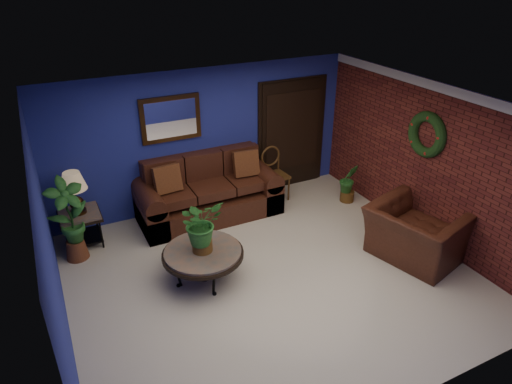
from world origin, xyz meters
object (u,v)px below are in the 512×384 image
sofa (207,195)px  coffee_table (203,254)px  table_lamp (74,188)px  armchair (416,234)px  end_table (80,220)px  side_chair (274,170)px

sofa → coffee_table: bearing=-112.6°
table_lamp → armchair: table_lamp is taller
sofa → coffee_table: (-0.73, -1.75, 0.07)m
sofa → end_table: bearing=-178.9°
coffee_table → side_chair: bearing=40.6°
sofa → side_chair: sofa is taller
sofa → coffee_table: size_ratio=2.15×
sofa → table_lamp: bearing=-178.9°
end_table → armchair: 5.16m
sofa → end_table: (-2.13, -0.04, 0.08)m
side_chair → armchair: bearing=-73.7°
table_lamp → side_chair: bearing=1.2°
table_lamp → end_table: bearing=180.0°
end_table → armchair: size_ratio=0.49×
end_table → side_chair: 3.48m
table_lamp → side_chair: (3.48, 0.07, -0.44)m
coffee_table → table_lamp: 2.28m
coffee_table → armchair: 3.18m
end_table → table_lamp: bearing=0.0°
end_table → side_chair: bearing=1.2°
sofa → coffee_table: 1.89m
coffee_table → table_lamp: bearing=129.5°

